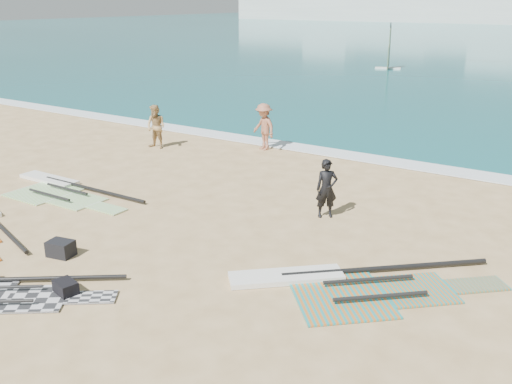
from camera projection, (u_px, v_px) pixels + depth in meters
The scene contains 10 objects.
ground at pixel (158, 282), 12.80m from camera, with size 300.00×300.00×0.00m, color #D8B37E.
surf_line at pixel (371, 160), 22.53m from camera, with size 300.00×1.20×0.04m, color white.
rig_green at pixel (60, 189), 18.90m from camera, with size 5.70×2.24×0.20m.
rig_orange at pixel (346, 284), 12.61m from camera, with size 5.57×4.82×0.20m.
gear_bag_near at pixel (61, 248), 14.04m from camera, with size 0.62×0.45×0.39m, color black.
gear_bag_far at pixel (66, 288), 12.19m from camera, with size 0.53×0.37×0.32m, color black.
person_wetsuit at pixel (327, 189), 16.35m from camera, with size 0.63×0.41×1.73m, color black.
beachgoer_left at pixel (156, 127), 23.99m from camera, with size 0.89×0.70×1.84m, color tan.
beachgoer_mid at pixel (264, 127), 23.75m from camera, with size 1.26×0.72×1.95m, color #A5654B.
windsurfer_left at pixel (389, 55), 51.08m from camera, with size 2.34×2.65×4.11m.
Camera 1 is at (8.15, -8.37, 6.03)m, focal length 40.00 mm.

